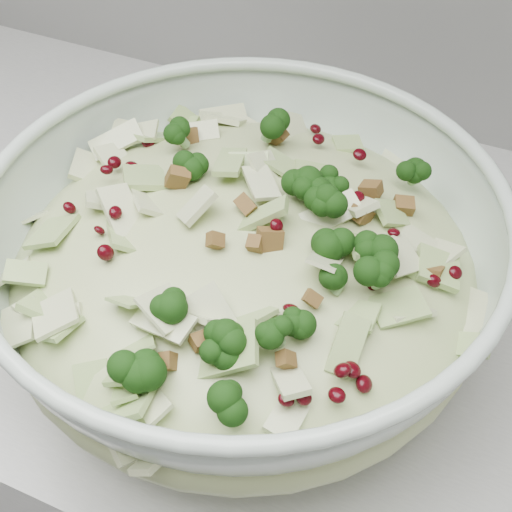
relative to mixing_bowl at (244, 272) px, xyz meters
The scene contains 3 objects.
counter 0.55m from the mixing_bowl, 65.55° to the left, with size 3.60×0.60×0.90m, color beige.
mixing_bowl is the anchor object (origin of this frame).
salad 0.03m from the mixing_bowl, 86.42° to the left, with size 0.50×0.50×0.16m.
Camera 1 is at (0.12, 1.25, 1.41)m, focal length 50.00 mm.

